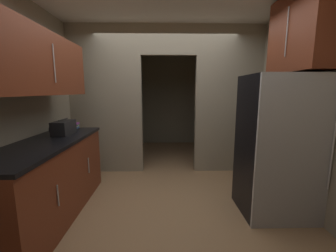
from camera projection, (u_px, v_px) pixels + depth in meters
The scene contains 10 objects.
ground at pixel (167, 206), 2.82m from camera, with size 20.00×20.00×0.00m, color #93704C.
kitchen_overhead_slab at pixel (167, 0), 2.76m from camera, with size 3.90×6.60×0.06m, color silver.
kitchen_partition at pixel (165, 97), 3.87m from camera, with size 3.50×0.12×2.67m.
adjoining_room_shell at pixel (165, 98), 5.49m from camera, with size 3.50×2.33×2.67m.
refrigerator at pixel (279, 146), 2.56m from camera, with size 0.86×0.71×1.70m.
lower_cabinet_run at pixel (49, 180), 2.50m from camera, with size 0.66×1.96×0.94m.
upper_cabinet_counterside at pixel (37, 63), 2.29m from camera, with size 0.36×1.76×0.68m.
upper_cabinet_fridgeside at pixel (302, 32), 2.44m from camera, with size 0.36×0.94×0.92m.
boombox at pixel (64, 128), 2.82m from camera, with size 0.21×0.36×0.21m.
book_stack at pixel (74, 126), 3.16m from camera, with size 0.15×0.16×0.10m.
Camera 1 is at (-0.04, -2.61, 1.51)m, focal length 22.52 mm.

